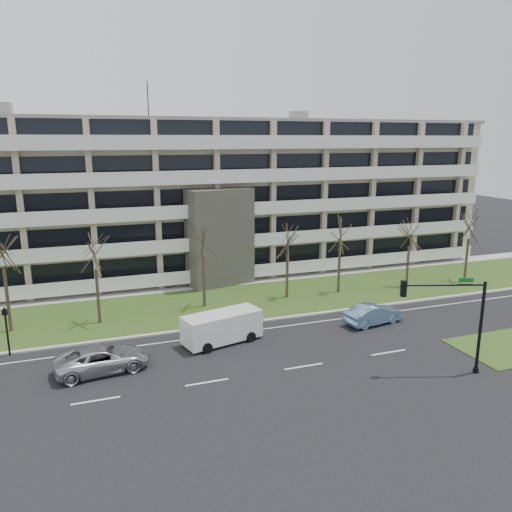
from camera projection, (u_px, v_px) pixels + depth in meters
name	position (u px, v px, depth m)	size (l,w,h in m)	color
ground	(304.00, 366.00, 30.08)	(160.00, 160.00, 0.00)	black
grass_verge	(238.00, 301.00, 41.99)	(90.00, 10.00, 0.06)	#314D19
curb	(259.00, 321.00, 37.40)	(90.00, 0.35, 0.12)	#B2B2AD
sidewalk	(221.00, 284.00, 47.03)	(90.00, 2.00, 0.08)	#B2B2AD
grass_median	(510.00, 347.00, 32.83)	(7.00, 5.00, 0.06)	#314D19
lane_edge_line	(266.00, 329.00, 36.04)	(90.00, 0.12, 0.01)	white
apartment_building	(202.00, 196.00, 51.54)	(60.50, 15.10, 18.75)	beige
silver_pickup	(102.00, 359.00, 29.34)	(2.51, 5.45, 1.51)	#B6B8BE
blue_sedan	(373.00, 314.00, 36.88)	(1.59, 4.56, 1.50)	#77A0CF
white_van	(223.00, 325.00, 33.43)	(5.64, 3.20, 2.06)	white
traffic_signal	(454.00, 313.00, 28.44)	(4.76, 1.81, 5.76)	black
pedestrian_signal	(6.00, 325.00, 31.20)	(0.33, 0.28, 3.19)	black
tree_1	(1.00, 243.00, 34.04)	(4.14, 4.14, 8.27)	#382B21
tree_2	(94.00, 248.00, 35.83)	(3.69, 3.69, 7.39)	#382B21
tree_3	(203.00, 236.00, 39.44)	(3.79, 3.79, 7.58)	#382B21
tree_4	(288.00, 238.00, 41.88)	(3.39, 3.39, 6.79)	#382B21
tree_5	(341.00, 231.00, 43.24)	(3.58, 3.58, 7.16)	#382B21
tree_6	(410.00, 230.00, 45.20)	(3.40, 3.40, 6.80)	#382B21
tree_7	(470.00, 222.00, 46.68)	(3.75, 3.75, 7.49)	#382B21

